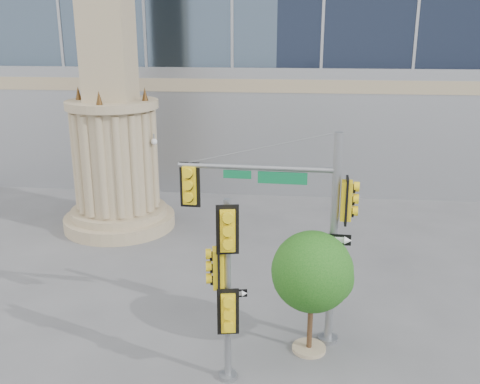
# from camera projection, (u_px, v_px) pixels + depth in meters

# --- Properties ---
(ground) EXTENTS (120.00, 120.00, 0.00)m
(ground) POSITION_uv_depth(u_px,v_px,m) (245.00, 371.00, 12.55)
(ground) COLOR #545456
(ground) RESTS_ON ground
(monument) EXTENTS (4.40, 4.40, 16.60)m
(monument) POSITION_uv_depth(u_px,v_px,m) (111.00, 89.00, 20.11)
(monument) COLOR tan
(monument) RESTS_ON ground
(main_signal_pole) EXTENTS (4.21, 0.55, 5.43)m
(main_signal_pole) POSITION_uv_depth(u_px,v_px,m) (293.00, 215.00, 12.93)
(main_signal_pole) COLOR slate
(main_signal_pole) RESTS_ON ground
(secondary_signal_pole) EXTENTS (0.79, 0.57, 4.33)m
(secondary_signal_pole) POSITION_uv_depth(u_px,v_px,m) (225.00, 280.00, 11.46)
(secondary_signal_pole) COLOR slate
(secondary_signal_pole) RESTS_ON ground
(street_tree) EXTENTS (2.01, 1.96, 3.13)m
(street_tree) POSITION_uv_depth(u_px,v_px,m) (314.00, 275.00, 12.77)
(street_tree) COLOR tan
(street_tree) RESTS_ON ground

